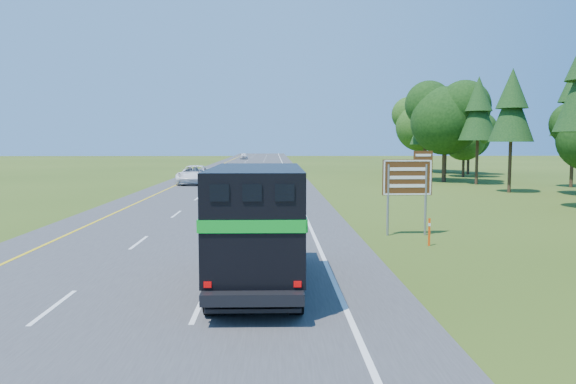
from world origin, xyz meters
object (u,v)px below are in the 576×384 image
horse_truck (257,222)px  far_car (244,156)px  exit_sign (408,181)px  white_suv (195,175)px

horse_truck → far_car: horse_truck is taller
horse_truck → exit_sign: bearing=53.9°
white_suv → far_car: white_suv is taller
white_suv → far_car: bearing=89.8°
horse_truck → far_car: 115.07m
far_car → exit_sign: size_ratio=1.14×
white_suv → exit_sign: (13.62, -30.16, 1.52)m
horse_truck → exit_sign: size_ratio=2.07×
horse_truck → exit_sign: (6.45, 8.76, 0.57)m
far_car → exit_sign: (12.74, -106.13, 1.67)m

